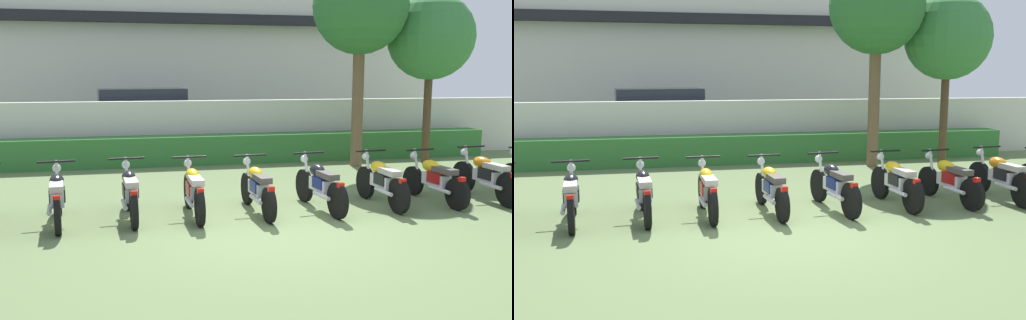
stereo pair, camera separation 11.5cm
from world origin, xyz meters
The scene contains 15 objects.
ground centered at (0.00, 0.00, 0.00)m, with size 60.00×60.00×0.00m, color #607547.
building centered at (0.00, 16.45, 4.14)m, with size 20.39×6.50×8.27m.
compound_wall centered at (0.00, 7.30, 0.82)m, with size 19.37×0.30×1.64m, color silver.
hedge_row centered at (0.00, 6.60, 0.38)m, with size 15.50×0.70×0.76m, color #337033.
parked_car centered at (-1.69, 10.37, 0.94)m, with size 4.66×2.43×1.89m.
tree_near_inspector centered at (3.50, 5.39, 3.98)m, with size 2.38×2.38×5.21m.
tree_far_side centered at (5.50, 5.45, 3.29)m, with size 2.23×2.23×4.43m.
motorcycle_in_row_2 centered at (-3.30, 1.23, 0.45)m, with size 0.60×1.85×0.96m.
motorcycle_in_row_3 centered at (-2.18, 1.30, 0.45)m, with size 0.60×1.87×0.96m.
motorcycle_in_row_4 centered at (-1.14, 1.25, 0.45)m, with size 0.60×1.84×0.96m.
motorcycle_in_row_5 centered at (-0.04, 1.25, 0.44)m, with size 0.60×1.91×0.95m.
motorcycle_in_row_6 centered at (1.08, 1.22, 0.45)m, with size 0.60×1.92×0.96m.
motorcycle_in_row_7 centered at (2.26, 1.27, 0.45)m, with size 0.60×1.84×0.97m.
motorcycle_in_row_8 centered at (3.34, 1.29, 0.44)m, with size 0.60×1.85×0.94m.
motorcycle_in_row_9 centered at (4.38, 1.27, 0.46)m, with size 0.60×1.93×0.98m.
Camera 1 is at (-2.04, -7.68, 2.39)m, focal length 38.27 mm.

